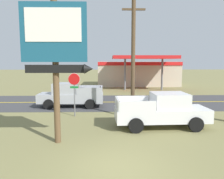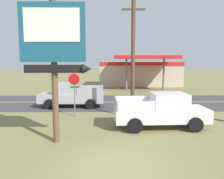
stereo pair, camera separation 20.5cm
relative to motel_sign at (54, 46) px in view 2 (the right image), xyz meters
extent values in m
plane|color=olive|center=(2.60, -2.53, -4.41)|extent=(180.00, 180.00, 0.00)
cube|color=#3D3D3F|center=(2.60, 10.47, -4.40)|extent=(140.00, 8.00, 0.02)
cube|color=gold|center=(2.60, 10.47, -4.39)|extent=(126.00, 0.20, 0.01)
cylinder|color=brown|center=(-0.06, 0.14, -1.13)|extent=(0.28, 0.28, 6.57)
cube|color=#19516B|center=(-0.06, -0.04, 0.58)|extent=(2.87, 0.16, 2.55)
cube|color=white|center=(-0.06, -0.13, 0.89)|extent=(2.41, 0.03, 1.43)
cube|color=black|center=(-0.06, -0.04, -1.00)|extent=(2.58, 0.12, 0.36)
cone|color=black|center=(1.43, -0.04, -1.00)|extent=(0.40, 0.44, 0.44)
cylinder|color=slate|center=(0.05, 5.19, -3.31)|extent=(0.08, 0.08, 2.20)
cylinder|color=red|center=(0.05, 5.16, -1.86)|extent=(0.76, 0.03, 0.76)
cylinder|color=white|center=(0.05, 5.18, -1.86)|extent=(0.80, 0.01, 0.80)
cube|color=#19722D|center=(0.05, 5.16, -2.41)|extent=(0.56, 0.03, 0.14)
cylinder|color=brown|center=(3.94, 4.64, -0.28)|extent=(0.26, 0.26, 8.27)
cube|color=brown|center=(3.94, 4.64, 2.55)|extent=(1.47, 0.12, 0.12)
cube|color=beige|center=(7.01, 25.39, -2.61)|extent=(12.00, 6.00, 3.60)
cube|color=red|center=(7.01, 22.34, -1.06)|extent=(12.00, 0.12, 0.50)
cube|color=red|center=(7.01, 19.39, -0.21)|extent=(8.00, 5.00, 0.40)
cylinder|color=slate|center=(4.61, 19.39, -2.31)|extent=(0.24, 0.24, 4.20)
cylinder|color=slate|center=(9.41, 19.39, -2.31)|extent=(0.24, 0.24, 4.20)
cube|color=silver|center=(5.32, 2.48, -3.65)|extent=(5.28, 2.17, 0.72)
cube|color=silver|center=(5.77, 2.50, -2.87)|extent=(1.97, 1.88, 0.84)
cube|color=#28333D|center=(6.66, 2.54, -2.87)|extent=(0.17, 1.66, 0.71)
cube|color=silver|center=(3.76, 3.34, -3.01)|extent=(1.95, 0.20, 0.56)
cube|color=silver|center=(3.84, 1.50, -3.01)|extent=(1.95, 0.20, 0.56)
cube|color=silver|center=(2.83, 2.38, -3.01)|extent=(0.20, 1.88, 0.56)
cylinder|color=black|center=(6.90, 3.53, -4.01)|extent=(0.81, 0.31, 0.80)
cylinder|color=black|center=(6.98, 1.57, -4.01)|extent=(0.81, 0.31, 0.80)
cylinder|color=black|center=(3.67, 3.40, -4.01)|extent=(0.81, 0.31, 0.80)
cylinder|color=black|center=(3.75, 1.44, -4.01)|extent=(0.81, 0.31, 0.80)
cube|color=#A8AAAF|center=(-0.68, 8.47, -3.65)|extent=(5.20, 1.96, 0.72)
cube|color=#A8AAAF|center=(-1.13, 8.47, -2.87)|extent=(1.90, 1.80, 0.84)
cube|color=#28333D|center=(-2.02, 8.47, -2.87)|extent=(0.10, 1.66, 0.71)
cube|color=#A8AAAF|center=(0.85, 7.55, -3.01)|extent=(1.95, 0.12, 0.56)
cube|color=#A8AAAF|center=(0.85, 9.39, -3.01)|extent=(1.95, 0.12, 0.56)
cube|color=#A8AAAF|center=(1.82, 8.47, -3.01)|extent=(0.12, 1.88, 0.56)
cylinder|color=black|center=(-2.29, 7.49, -4.01)|extent=(0.80, 0.28, 0.80)
cylinder|color=black|center=(-2.29, 9.45, -4.01)|extent=(0.80, 0.28, 0.80)
cylinder|color=black|center=(0.93, 7.49, -4.01)|extent=(0.80, 0.28, 0.80)
cylinder|color=black|center=(0.93, 9.45, -4.01)|extent=(0.80, 0.28, 0.80)
camera|label=1|loc=(2.21, -10.33, -0.63)|focal=37.14mm
camera|label=2|loc=(2.42, -10.33, -0.63)|focal=37.14mm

